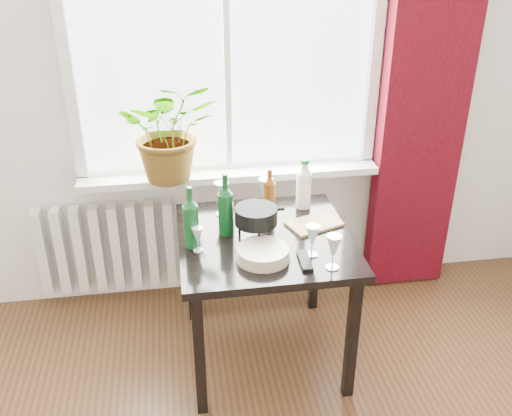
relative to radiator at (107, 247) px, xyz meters
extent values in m
cube|color=white|center=(0.75, 0.04, 1.22)|extent=(1.72, 0.08, 1.62)
cube|color=silver|center=(0.75, -0.03, 0.44)|extent=(1.72, 0.20, 0.04)
cube|color=#37050C|center=(1.87, -0.06, 0.92)|extent=(0.50, 0.12, 2.56)
cube|color=silver|center=(0.00, 0.00, 0.00)|extent=(0.80, 0.10, 0.55)
cube|color=black|center=(0.85, -0.63, 0.34)|extent=(0.85, 0.85, 0.04)
cube|color=black|center=(0.48, -1.00, -0.03)|extent=(0.05, 0.05, 0.70)
cube|color=black|center=(0.48, -0.27, -0.03)|extent=(0.05, 0.05, 0.70)
cube|color=black|center=(1.21, -1.00, -0.03)|extent=(0.05, 0.05, 0.70)
cube|color=black|center=(1.21, -0.27, -0.03)|extent=(0.05, 0.05, 0.70)
imported|color=#2B7820|center=(0.42, -0.09, 0.75)|extent=(0.51, 0.45, 0.56)
cylinder|color=beige|center=(0.81, -0.83, 0.39)|extent=(0.27, 0.27, 0.06)
cube|color=black|center=(0.99, -0.89, 0.37)|extent=(0.06, 0.17, 0.02)
cube|color=#A57F4A|center=(1.12, -0.55, 0.37)|extent=(0.31, 0.25, 0.01)
camera|label=1|loc=(0.43, -3.04, 1.77)|focal=40.00mm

